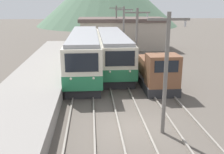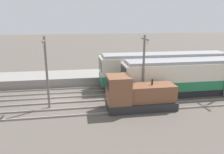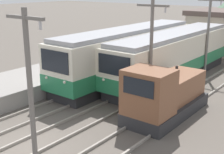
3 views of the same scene
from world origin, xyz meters
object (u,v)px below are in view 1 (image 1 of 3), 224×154
at_px(commuter_train_left, 84,55).
at_px(catenary_mast_near, 166,70).
at_px(catenary_mast_mid, 137,44).
at_px(catenary_mast_far, 124,32).
at_px(shunting_locomotive, 156,73).
at_px(commuter_train_center, 112,52).
at_px(catenary_mast_distant, 116,26).

xyz_separation_m(commuter_train_left, catenary_mast_near, (4.31, -12.42, 1.62)).
height_order(catenary_mast_mid, catenary_mast_far, same).
bearing_deg(shunting_locomotive, catenary_mast_near, -101.17).
relative_size(commuter_train_center, catenary_mast_far, 2.41).
xyz_separation_m(shunting_locomotive, catenary_mast_distant, (-1.49, 17.92, 2.20)).
bearing_deg(catenary_mast_distant, commuter_train_left, -108.27).
xyz_separation_m(commuter_train_center, shunting_locomotive, (3.00, -6.83, -0.47)).
bearing_deg(commuter_train_center, catenary_mast_distant, 82.26).
xyz_separation_m(commuter_train_left, catenary_mast_mid, (4.31, -3.93, 1.62)).
relative_size(shunting_locomotive, catenary_mast_far, 0.96).
bearing_deg(catenary_mast_mid, catenary_mast_distant, 90.00).
bearing_deg(catenary_mast_far, catenary_mast_near, -90.00).
relative_size(shunting_locomotive, catenary_mast_mid, 0.96).
bearing_deg(catenary_mast_distant, catenary_mast_far, -90.00).
distance_m(catenary_mast_far, catenary_mast_distant, 8.49).
height_order(commuter_train_left, catenary_mast_far, catenary_mast_far).
xyz_separation_m(catenary_mast_near, catenary_mast_far, (0.00, 16.98, 0.00)).
bearing_deg(commuter_train_left, commuter_train_center, 34.99).
bearing_deg(shunting_locomotive, catenary_mast_far, 98.99).
relative_size(catenary_mast_mid, catenary_mast_far, 1.00).
xyz_separation_m(commuter_train_left, shunting_locomotive, (5.80, -4.87, -0.58)).
relative_size(commuter_train_left, catenary_mast_far, 2.41).
relative_size(commuter_train_center, catenary_mast_near, 2.41).
bearing_deg(shunting_locomotive, catenary_mast_distant, 94.76).
distance_m(shunting_locomotive, catenary_mast_near, 8.01).
bearing_deg(catenary_mast_near, commuter_train_center, 95.99).
height_order(shunting_locomotive, catenary_mast_distant, catenary_mast_distant).
relative_size(commuter_train_left, catenary_mast_near, 2.41).
bearing_deg(catenary_mast_near, shunting_locomotive, 78.83).
bearing_deg(commuter_train_left, catenary_mast_mid, -42.36).
bearing_deg(commuter_train_left, shunting_locomotive, -40.00).
distance_m(catenary_mast_near, catenary_mast_mid, 8.49).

